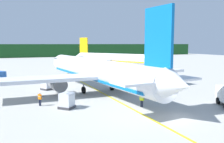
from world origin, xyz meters
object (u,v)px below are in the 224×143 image
Objects in this scene: airliner_mid_apron at (113,58)px; cargo_container_near at (67,101)px; cargo_container_mid at (47,84)px; crew_loader_right at (40,98)px; crew_marshaller at (142,99)px; airliner_foreground at (96,71)px.

airliner_mid_apron is 54.55m from cargo_container_near.
cargo_container_mid is 11.20m from crew_loader_right.
crew_marshaller is 12.98m from crew_loader_right.
airliner_foreground is at bearing 53.37° from cargo_container_near.
airliner_mid_apron reaches higher than cargo_container_near.
crew_marshaller is (9.37, -16.48, 0.04)m from cargo_container_mid.
cargo_container_near is 9.29m from crew_marshaller.
airliner_mid_apron is at bearing 63.15° from airliner_foreground.
cargo_container_mid is 18.95m from crew_marshaller.
cargo_container_mid is (-7.44, 4.24, -2.43)m from airliner_foreground.
cargo_container_near is 1.37× the size of crew_marshaller.
cargo_container_near is at bearing -40.88° from crew_loader_right.
cargo_container_mid is at bearing 150.32° from airliner_foreground.
airliner_foreground reaches higher than airliner_mid_apron.
cargo_container_mid is at bearing -128.18° from airliner_mid_apron.
cargo_container_mid is (-0.57, 13.49, -0.00)m from cargo_container_near.
airliner_mid_apron is 18.44× the size of crew_loader_right.
airliner_foreground is 1.30× the size of airliner_mid_apron.
crew_marshaller is at bearing -60.38° from cargo_container_mid.
cargo_container_near reaches higher than crew_loader_right.
crew_loader_right is at bearing -145.69° from airliner_foreground.
airliner_foreground is 11.77m from cargo_container_near.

